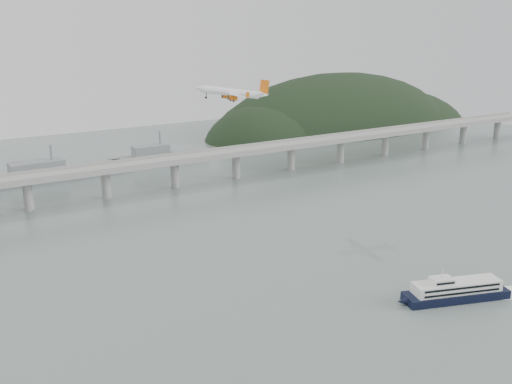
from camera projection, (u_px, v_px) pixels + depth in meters
ground at (323, 304)px, 253.96m from camera, size 900.00×900.00×0.00m
bridge at (146, 167)px, 412.76m from camera, size 800.00×22.00×23.90m
headland at (346, 143)px, 673.39m from camera, size 365.00×155.00×156.00m
ferry at (456, 291)px, 257.69m from camera, size 74.54×30.66×14.46m
airliner at (233, 93)px, 289.25m from camera, size 37.58×34.61×10.38m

